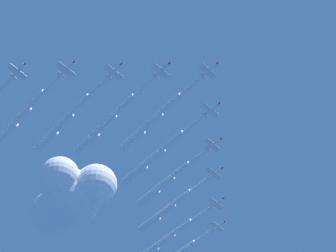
# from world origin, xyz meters

# --- Properties ---
(jet_lead) EXTENTS (58.06, 29.64, 3.94)m
(jet_lead) POSITION_xyz_m (-6.81, -4.32, 187.28)
(jet_lead) COLOR silver
(jet_port_inner) EXTENTS (59.84, 29.83, 3.86)m
(jet_port_inner) POSITION_xyz_m (-14.15, 14.28, 186.03)
(jet_port_inner) COLOR silver
(jet_starboard_inner) EXTENTS (60.23, 30.86, 3.91)m
(jet_starboard_inner) POSITION_xyz_m (-25.94, -11.58, 186.90)
(jet_starboard_inner) COLOR silver
(jet_port_mid) EXTENTS (52.84, 27.05, 3.89)m
(jet_port_mid) POSITION_xyz_m (-15.74, 30.92, 185.50)
(jet_port_mid) COLOR silver
(jet_starboard_mid) EXTENTS (57.56, 29.73, 3.88)m
(jet_starboard_mid) POSITION_xyz_m (-41.92, -20.38, 186.00)
(jet_starboard_mid) COLOR silver
(jet_port_outer) EXTENTS (55.92, 28.09, 3.90)m
(jet_port_outer) POSITION_xyz_m (-23.92, 50.06, 187.18)
(jet_port_outer) COLOR silver
(jet_starboard_outer) EXTENTS (53.18, 26.59, 3.86)m
(jet_starboard_outer) POSITION_xyz_m (-56.78, -30.51, 187.15)
(jet_starboard_outer) COLOR silver
(jet_trail_port) EXTENTS (61.22, 30.32, 3.95)m
(jet_trail_port) POSITION_xyz_m (-33.54, 69.96, 186.21)
(jet_trail_port) COLOR silver
(cloud_puff) EXTENTS (51.41, 41.88, 34.18)m
(cloud_puff) POSITION_xyz_m (-73.23, 37.70, 206.10)
(cloud_puff) COLOR white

